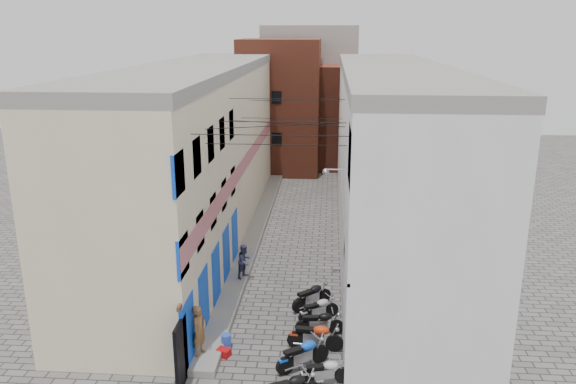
% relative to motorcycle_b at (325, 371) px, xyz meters
% --- Properties ---
extents(ground, '(90.00, 90.00, 0.00)m').
position_rel_motorcycle_b_xyz_m(ground, '(-1.90, 0.01, -0.49)').
color(ground, '#5A5754').
rests_on(ground, ground).
extents(plinth, '(0.90, 26.00, 0.25)m').
position_rel_motorcycle_b_xyz_m(plinth, '(-3.95, 13.01, -0.36)').
color(plinth, gray).
rests_on(plinth, ground).
extents(building_left, '(5.10, 27.00, 9.00)m').
position_rel_motorcycle_b_xyz_m(building_left, '(-6.88, 12.96, 4.01)').
color(building_left, beige).
rests_on(building_left, ground).
extents(building_right, '(5.94, 26.00, 9.00)m').
position_rel_motorcycle_b_xyz_m(building_right, '(3.10, 13.01, 4.02)').
color(building_right, white).
rests_on(building_right, ground).
extents(building_far_brick_left, '(6.00, 6.00, 10.00)m').
position_rel_motorcycle_b_xyz_m(building_far_brick_left, '(-3.90, 28.01, 4.51)').
color(building_far_brick_left, brown).
rests_on(building_far_brick_left, ground).
extents(building_far_brick_right, '(5.00, 6.00, 8.00)m').
position_rel_motorcycle_b_xyz_m(building_far_brick_right, '(1.10, 30.01, 3.51)').
color(building_far_brick_right, brown).
rests_on(building_far_brick_right, ground).
extents(building_far_concrete, '(8.00, 5.00, 11.00)m').
position_rel_motorcycle_b_xyz_m(building_far_concrete, '(-1.90, 34.01, 5.01)').
color(building_far_concrete, gray).
rests_on(building_far_concrete, ground).
extents(far_shopfront, '(2.00, 0.30, 2.40)m').
position_rel_motorcycle_b_xyz_m(far_shopfront, '(-1.90, 25.21, 0.71)').
color(far_shopfront, black).
rests_on(far_shopfront, ground).
extents(overhead_wires, '(5.80, 13.02, 1.32)m').
position_rel_motorcycle_b_xyz_m(overhead_wires, '(-1.90, 7.66, 6.63)').
color(overhead_wires, black).
rests_on(overhead_wires, ground).
extents(motorcycle_b, '(1.77, 0.91, 0.98)m').
position_rel_motorcycle_b_xyz_m(motorcycle_b, '(0.00, 0.00, 0.00)').
color(motorcycle_b, '#B6B7BC').
rests_on(motorcycle_b, ground).
extents(motorcycle_c, '(1.97, 1.63, 1.14)m').
position_rel_motorcycle_b_xyz_m(motorcycle_c, '(-0.74, 0.82, 0.08)').
color(motorcycle_c, blue).
rests_on(motorcycle_c, ground).
extents(motorcycle_d, '(2.01, 0.80, 1.14)m').
position_rel_motorcycle_b_xyz_m(motorcycle_d, '(-0.37, 1.98, 0.08)').
color(motorcycle_d, red).
rests_on(motorcycle_d, ground).
extents(motorcycle_e, '(1.84, 0.76, 1.04)m').
position_rel_motorcycle_b_xyz_m(motorcycle_e, '(-0.24, 3.00, 0.03)').
color(motorcycle_e, black).
rests_on(motorcycle_e, ground).
extents(motorcycle_f, '(1.74, 1.37, 0.99)m').
position_rel_motorcycle_b_xyz_m(motorcycle_f, '(-0.30, 4.06, 0.01)').
color(motorcycle_f, silver).
rests_on(motorcycle_f, ground).
extents(motorcycle_g, '(1.83, 1.73, 1.11)m').
position_rel_motorcycle_b_xyz_m(motorcycle_g, '(-0.59, 5.02, 0.07)').
color(motorcycle_g, black).
rests_on(motorcycle_g, ground).
extents(person_a, '(0.59, 0.73, 1.76)m').
position_rel_motorcycle_b_xyz_m(person_a, '(-4.17, 1.01, 0.64)').
color(person_a, brown).
rests_on(person_a, plinth).
extents(person_b, '(0.87, 0.92, 1.50)m').
position_rel_motorcycle_b_xyz_m(person_b, '(-3.60, 7.14, 0.51)').
color(person_b, '#3A3A57').
rests_on(person_b, plinth).
extents(water_jug_near, '(0.37, 0.37, 0.54)m').
position_rel_motorcycle_b_xyz_m(water_jug_near, '(-3.45, 1.80, -0.22)').
color(water_jug_near, blue).
rests_on(water_jug_near, ground).
extents(water_jug_far, '(0.37, 0.37, 0.44)m').
position_rel_motorcycle_b_xyz_m(water_jug_far, '(-3.45, 1.89, -0.27)').
color(water_jug_far, blue).
rests_on(water_jug_far, ground).
extents(red_crate, '(0.52, 0.46, 0.27)m').
position_rel_motorcycle_b_xyz_m(red_crate, '(-3.45, 1.33, -0.35)').
color(red_crate, '#B80D0F').
rests_on(red_crate, ground).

